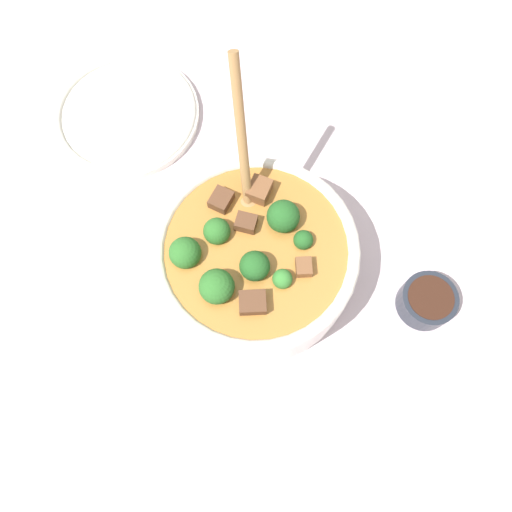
% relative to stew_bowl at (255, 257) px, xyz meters
% --- Properties ---
extents(ground_plane, '(4.00, 4.00, 0.00)m').
position_rel_stew_bowl_xyz_m(ground_plane, '(0.00, -0.00, -0.06)').
color(ground_plane, silver).
extents(stew_bowl, '(0.26, 0.29, 0.26)m').
position_rel_stew_bowl_xyz_m(stew_bowl, '(0.00, 0.00, 0.00)').
color(stew_bowl, white).
rests_on(stew_bowl, ground_plane).
extents(condiment_bowl, '(0.07, 0.07, 0.04)m').
position_rel_stew_bowl_xyz_m(condiment_bowl, '(0.23, -0.04, -0.03)').
color(condiment_bowl, '#232833').
rests_on(condiment_bowl, ground_plane).
extents(empty_plate, '(0.23, 0.23, 0.02)m').
position_rel_stew_bowl_xyz_m(empty_plate, '(-0.22, 0.24, -0.05)').
color(empty_plate, silver).
rests_on(empty_plate, ground_plane).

